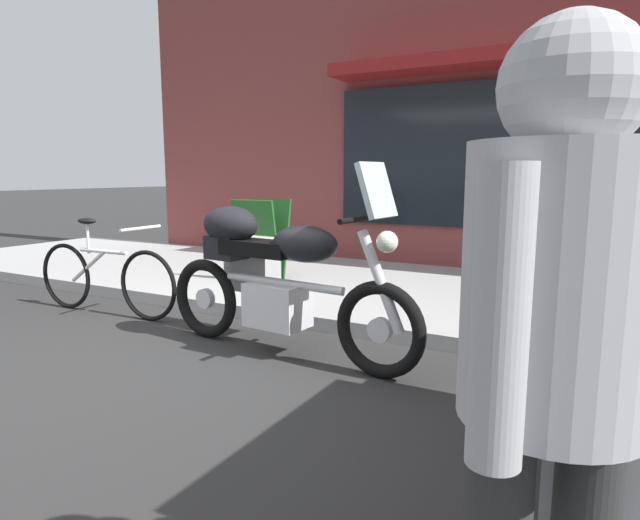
{
  "coord_description": "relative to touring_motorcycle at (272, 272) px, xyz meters",
  "views": [
    {
      "loc": [
        2.89,
        -2.52,
        1.33
      ],
      "look_at": [
        0.99,
        0.93,
        0.7
      ],
      "focal_mm": 30.49,
      "sensor_mm": 36.0,
      "label": 1
    }
  ],
  "objects": [
    {
      "name": "sandwich_board_sign",
      "position": [
        -1.31,
        1.75,
        -0.02
      ],
      "size": [
        0.55,
        0.41,
        0.92
      ],
      "color": "#1E511E",
      "rests_on": "sidewalk_curb"
    },
    {
      "name": "ground_plane",
      "position": [
        -0.66,
        -0.77,
        -0.61
      ],
      "size": [
        80.0,
        80.0,
        0.0
      ],
      "primitive_type": "plane",
      "color": "#2B2B2B"
    },
    {
      "name": "touring_motorcycle",
      "position": [
        0.0,
        0.0,
        0.0
      ],
      "size": [
        2.24,
        0.79,
        1.4
      ],
      "color": "black",
      "rests_on": "ground_plane"
    },
    {
      "name": "pedestrian_walking",
      "position": [
        2.13,
        -2.13,
        0.42
      ],
      "size": [
        0.48,
        0.54,
        1.63
      ],
      "color": "#2C2C2C",
      "rests_on": "ground_plane"
    },
    {
      "name": "parked_bicycle",
      "position": [
        -2.0,
        0.14,
        -0.24
      ],
      "size": [
        1.72,
        0.48,
        0.92
      ],
      "color": "black",
      "rests_on": "ground_plane"
    }
  ]
}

